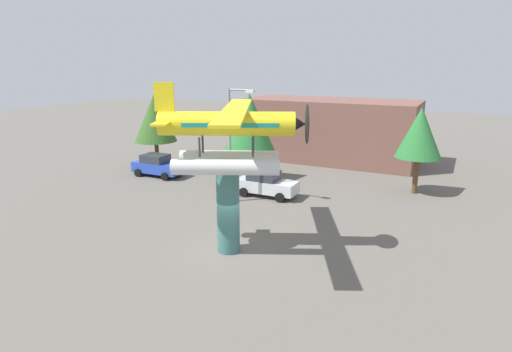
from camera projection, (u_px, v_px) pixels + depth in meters
name	position (u px, v px, depth m)	size (l,w,h in m)	color
ground_plane	(229.00, 251.00, 21.18)	(140.00, 140.00, 0.00)	#605B54
display_pedestal	(228.00, 211.00, 20.65)	(1.10, 1.10, 4.11)	#386B66
floatplane_monument	(230.00, 134.00, 19.69)	(7.15, 9.90, 4.00)	silver
car_near_blue	(157.00, 165.00, 34.83)	(4.20, 2.02, 1.76)	#2847B7
car_mid_silver	(266.00, 184.00, 29.63)	(4.20, 2.02, 1.76)	silver
streetlight_primary	(232.00, 137.00, 27.40)	(1.84, 0.28, 7.42)	gray
storefront_building	(330.00, 130.00, 40.24)	(15.68, 6.57, 5.63)	brown
tree_west	(155.00, 118.00, 37.40)	(3.66, 3.66, 6.29)	brown
tree_east	(249.00, 123.00, 32.82)	(4.10, 4.10, 6.74)	brown
tree_center_back	(420.00, 133.00, 29.40)	(3.12, 3.12, 6.04)	brown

